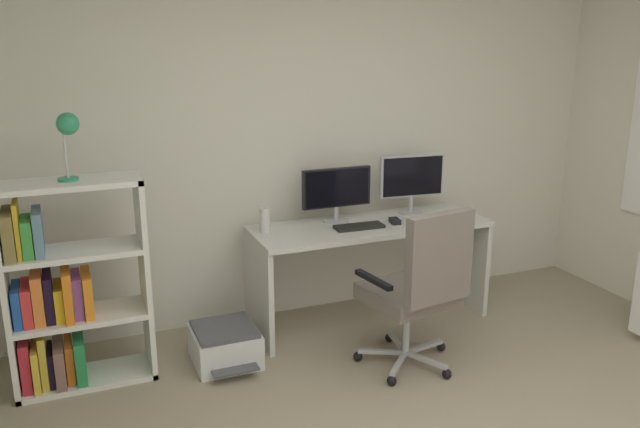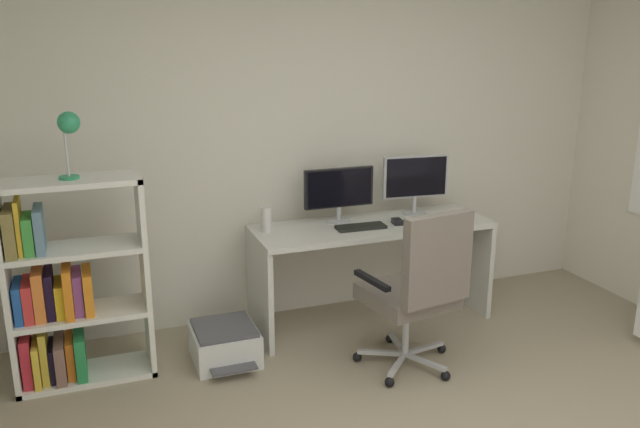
{
  "view_description": "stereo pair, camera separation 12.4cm",
  "coord_description": "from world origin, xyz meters",
  "px_view_note": "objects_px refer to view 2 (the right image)",
  "views": [
    {
      "loc": [
        -1.61,
        -1.89,
        2.05
      ],
      "look_at": [
        -0.13,
        1.75,
        0.93
      ],
      "focal_mm": 36.91,
      "sensor_mm": 36.0,
      "label": 1
    },
    {
      "loc": [
        -1.5,
        -1.94,
        2.05
      ],
      "look_at": [
        -0.13,
        1.75,
        0.93
      ],
      "focal_mm": 36.91,
      "sensor_mm": 36.0,
      "label": 2
    }
  ],
  "objects_px": {
    "keyboard": "(361,227)",
    "desk_lamp": "(69,129)",
    "desk": "(372,248)",
    "desktop_speaker": "(266,219)",
    "printer": "(225,343)",
    "office_chair": "(418,286)",
    "bookshelf": "(63,294)",
    "computer_mouse": "(397,222)",
    "monitor_main": "(339,190)",
    "monitor_secondary": "(415,179)"
  },
  "relations": [
    {
      "from": "monitor_main",
      "to": "desktop_speaker",
      "type": "xyz_separation_m",
      "value": [
        -0.54,
        -0.05,
        -0.14
      ]
    },
    {
      "from": "monitor_secondary",
      "to": "office_chair",
      "type": "xyz_separation_m",
      "value": [
        -0.45,
        -0.9,
        -0.43
      ]
    },
    {
      "from": "desktop_speaker",
      "to": "office_chair",
      "type": "height_order",
      "value": "office_chair"
    },
    {
      "from": "printer",
      "to": "desktop_speaker",
      "type": "bearing_deg",
      "value": 39.08
    },
    {
      "from": "monitor_main",
      "to": "computer_mouse",
      "type": "distance_m",
      "value": 0.46
    },
    {
      "from": "desk",
      "to": "monitor_secondary",
      "type": "height_order",
      "value": "monitor_secondary"
    },
    {
      "from": "monitor_main",
      "to": "office_chair",
      "type": "relative_size",
      "value": 0.48
    },
    {
      "from": "keyboard",
      "to": "printer",
      "type": "relative_size",
      "value": 0.68
    },
    {
      "from": "desk",
      "to": "bookshelf",
      "type": "height_order",
      "value": "bookshelf"
    },
    {
      "from": "computer_mouse",
      "to": "bookshelf",
      "type": "xyz_separation_m",
      "value": [
        -2.2,
        -0.07,
        -0.19
      ]
    },
    {
      "from": "computer_mouse",
      "to": "desktop_speaker",
      "type": "height_order",
      "value": "desktop_speaker"
    },
    {
      "from": "keyboard",
      "to": "desk_lamp",
      "type": "height_order",
      "value": "desk_lamp"
    },
    {
      "from": "keyboard",
      "to": "office_chair",
      "type": "relative_size",
      "value": 0.32
    },
    {
      "from": "desktop_speaker",
      "to": "desk",
      "type": "bearing_deg",
      "value": -6.52
    },
    {
      "from": "desk",
      "to": "printer",
      "type": "height_order",
      "value": "desk"
    },
    {
      "from": "monitor_main",
      "to": "keyboard",
      "type": "height_order",
      "value": "monitor_main"
    },
    {
      "from": "desk_lamp",
      "to": "office_chair",
      "type": "bearing_deg",
      "value": -18.87
    },
    {
      "from": "printer",
      "to": "office_chair",
      "type": "bearing_deg",
      "value": -27.07
    },
    {
      "from": "office_chair",
      "to": "desk_lamp",
      "type": "height_order",
      "value": "desk_lamp"
    },
    {
      "from": "keyboard",
      "to": "desk_lamp",
      "type": "xyz_separation_m",
      "value": [
        -1.79,
        -0.06,
        0.77
      ]
    },
    {
      "from": "office_chair",
      "to": "keyboard",
      "type": "bearing_deg",
      "value": 95.64
    },
    {
      "from": "keyboard",
      "to": "office_chair",
      "type": "distance_m",
      "value": 0.72
    },
    {
      "from": "monitor_main",
      "to": "office_chair",
      "type": "bearing_deg",
      "value": -80.47
    },
    {
      "from": "desktop_speaker",
      "to": "monitor_secondary",
      "type": "bearing_deg",
      "value": 2.39
    },
    {
      "from": "computer_mouse",
      "to": "monitor_main",
      "type": "bearing_deg",
      "value": 160.32
    },
    {
      "from": "desk",
      "to": "desktop_speaker",
      "type": "height_order",
      "value": "desktop_speaker"
    },
    {
      "from": "printer",
      "to": "desk",
      "type": "bearing_deg",
      "value": 11.17
    },
    {
      "from": "printer",
      "to": "bookshelf",
      "type": "bearing_deg",
      "value": 174.34
    },
    {
      "from": "keyboard",
      "to": "computer_mouse",
      "type": "distance_m",
      "value": 0.28
    },
    {
      "from": "desk",
      "to": "office_chair",
      "type": "bearing_deg",
      "value": -93.56
    },
    {
      "from": "monitor_secondary",
      "to": "desk_lamp",
      "type": "distance_m",
      "value": 2.38
    },
    {
      "from": "office_chair",
      "to": "bookshelf",
      "type": "height_order",
      "value": "bookshelf"
    },
    {
      "from": "desktop_speaker",
      "to": "printer",
      "type": "xyz_separation_m",
      "value": [
        -0.38,
        -0.31,
        -0.7
      ]
    },
    {
      "from": "desk",
      "to": "desktop_speaker",
      "type": "relative_size",
      "value": 9.86
    },
    {
      "from": "desktop_speaker",
      "to": "bookshelf",
      "type": "xyz_separation_m",
      "value": [
        -1.29,
        -0.21,
        -0.26
      ]
    },
    {
      "from": "desk",
      "to": "bookshelf",
      "type": "xyz_separation_m",
      "value": [
        -2.03,
        -0.13,
        0.0
      ]
    },
    {
      "from": "monitor_main",
      "to": "office_chair",
      "type": "distance_m",
      "value": 0.99
    },
    {
      "from": "desktop_speaker",
      "to": "office_chair",
      "type": "relative_size",
      "value": 0.16
    },
    {
      "from": "desk",
      "to": "bookshelf",
      "type": "distance_m",
      "value": 2.04
    },
    {
      "from": "computer_mouse",
      "to": "printer",
      "type": "height_order",
      "value": "computer_mouse"
    },
    {
      "from": "computer_mouse",
      "to": "desk",
      "type": "bearing_deg",
      "value": 167.9
    },
    {
      "from": "monitor_main",
      "to": "monitor_secondary",
      "type": "relative_size",
      "value": 1.02
    },
    {
      "from": "office_chair",
      "to": "printer",
      "type": "relative_size",
      "value": 2.09
    },
    {
      "from": "monitor_secondary",
      "to": "keyboard",
      "type": "bearing_deg",
      "value": -158.7
    },
    {
      "from": "keyboard",
      "to": "computer_mouse",
      "type": "height_order",
      "value": "computer_mouse"
    },
    {
      "from": "computer_mouse",
      "to": "printer",
      "type": "bearing_deg",
      "value": -164.45
    },
    {
      "from": "monitor_main",
      "to": "desk",
      "type": "bearing_deg",
      "value": -33.65
    },
    {
      "from": "monitor_secondary",
      "to": "bookshelf",
      "type": "distance_m",
      "value": 2.49
    },
    {
      "from": "computer_mouse",
      "to": "keyboard",
      "type": "bearing_deg",
      "value": -169.96
    },
    {
      "from": "monitor_secondary",
      "to": "computer_mouse",
      "type": "height_order",
      "value": "monitor_secondary"
    }
  ]
}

